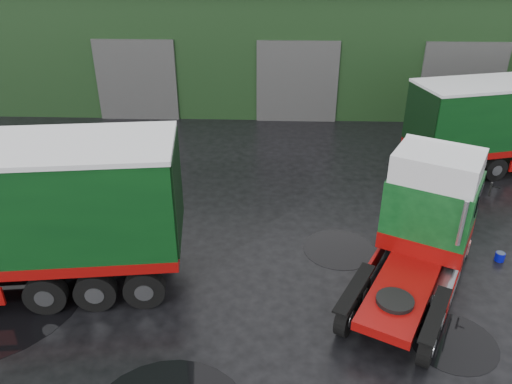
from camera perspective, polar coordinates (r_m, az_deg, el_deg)
The scene contains 7 objects.
ground at distance 13.55m, azimuth -2.22°, elevation -12.01°, with size 100.00×100.00×0.00m, color black.
warehouse at distance 30.88m, azimuth 4.41°, elevation 17.46°, with size 32.40×12.40×6.30m.
hero_tractor at distance 13.12m, azimuth 17.78°, elevation -5.11°, with size 2.50×5.90×3.66m, color #0F451A, non-canonical shape.
wash_bucket at distance 16.47m, azimuth 26.10°, elevation -6.66°, with size 0.28×0.28×0.26m, color #060992.
tree_back_b at distance 41.67m, azimuth 15.80°, elevation 20.08°, with size 4.40×4.40×7.50m, color black, non-canonical shape.
puddle_1 at distance 15.58m, azimuth 9.47°, elevation -6.44°, with size 2.20×2.20×0.01m, color black.
puddle_3 at distance 13.20m, azimuth 21.62°, elevation -15.70°, with size 2.06×2.06×0.01m, color black.
Camera 1 is at (0.92, -10.37, 8.68)m, focal length 35.00 mm.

